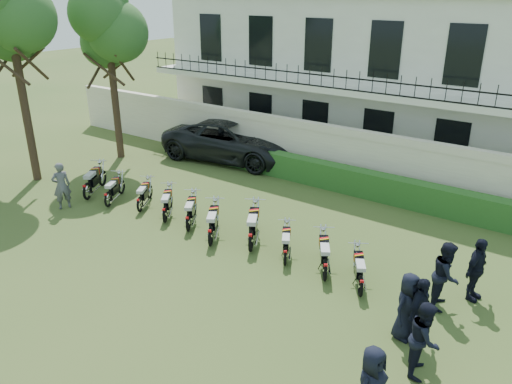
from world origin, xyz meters
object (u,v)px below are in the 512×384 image
at_px(tree_west_near, 108,25).
at_px(motorcycle_7, 285,252).
at_px(officer_1, 425,338).
at_px(officer_4, 446,275).
at_px(motorcycle_1, 108,196).
at_px(suv, 233,141).
at_px(motorcycle_0, 87,187).
at_px(tree_west_mid, 8,8).
at_px(motorcycle_4, 188,219).
at_px(motorcycle_3, 165,210).
at_px(motorcycle_9, 361,281).
at_px(officer_5, 476,270).
at_px(motorcycle_8, 325,265).
at_px(officer_2, 419,312).
at_px(motorcycle_6, 251,236).
at_px(motorcycle_5, 210,231).
at_px(motorcycle_2, 139,201).
at_px(inspector, 61,186).
at_px(officer_3, 407,306).

xyz_separation_m(tree_west_near, motorcycle_7, (11.56, -3.88, -5.46)).
distance_m(officer_1, officer_4, 2.64).
height_order(motorcycle_1, suv, suv).
relative_size(motorcycle_0, suv, 0.29).
xyz_separation_m(tree_west_near, suv, (4.48, 2.78, -5.00)).
distance_m(tree_west_mid, motorcycle_1, 7.78).
bearing_deg(officer_1, motorcycle_4, 65.54).
bearing_deg(motorcycle_3, motorcycle_9, -37.73).
bearing_deg(motorcycle_3, motorcycle_0, 148.18).
distance_m(motorcycle_1, officer_5, 12.26).
bearing_deg(motorcycle_8, officer_2, -52.31).
distance_m(motorcycle_7, officer_1, 5.00).
height_order(motorcycle_4, officer_1, officer_1).
height_order(motorcycle_6, motorcycle_7, motorcycle_6).
height_order(tree_west_mid, motorcycle_8, tree_west_mid).
relative_size(tree_west_near, motorcycle_3, 5.15).
bearing_deg(officer_5, motorcycle_5, 114.74).
bearing_deg(tree_west_mid, officer_1, -6.42).
xyz_separation_m(motorcycle_2, officer_4, (10.36, 0.52, 0.44)).
height_order(motorcycle_3, suv, suv).
height_order(suv, officer_4, suv).
bearing_deg(inspector, motorcycle_3, 129.00).
bearing_deg(suv, motorcycle_6, -146.89).
bearing_deg(officer_2, officer_1, -150.12).
relative_size(tree_west_near, motorcycle_2, 5.09).
height_order(motorcycle_2, suv, suv).
relative_size(motorcycle_5, inspector, 1.00).
relative_size(motorcycle_6, inspector, 1.10).
distance_m(suv, inspector, 8.05).
xyz_separation_m(tree_west_mid, officer_2, (16.25, -1.05, -5.84)).
bearing_deg(motorcycle_4, motorcycle_5, -48.36).
xyz_separation_m(motorcycle_7, officer_4, (4.23, 0.62, 0.45)).
relative_size(tree_west_near, officer_5, 4.65).
relative_size(officer_4, officer_5, 1.03).
height_order(motorcycle_0, officer_2, officer_2).
relative_size(motorcycle_0, motorcycle_8, 1.12).
bearing_deg(motorcycle_0, officer_3, -32.84).
bearing_deg(motorcycle_6, motorcycle_9, -34.02).
height_order(motorcycle_8, motorcycle_9, motorcycle_8).
bearing_deg(officer_5, officer_1, -172.01).
distance_m(suv, officer_4, 12.82).
relative_size(motorcycle_5, motorcycle_8, 1.03).
bearing_deg(officer_4, tree_west_near, 71.71).
relative_size(motorcycle_4, motorcycle_8, 0.95).
relative_size(inspector, officer_5, 1.01).
relative_size(tree_west_near, officer_1, 4.75).
bearing_deg(motorcycle_9, officer_1, -70.04).
bearing_deg(officer_3, motorcycle_7, 88.09).
bearing_deg(motorcycle_0, suv, 49.04).
height_order(officer_1, officer_5, officer_5).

